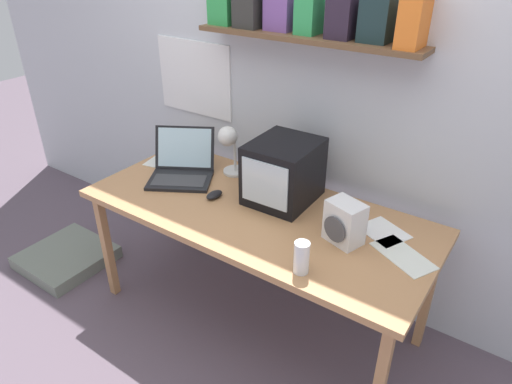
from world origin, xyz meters
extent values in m
plane|color=#60515E|center=(0.00, 0.00, 0.00)|extent=(12.00, 12.00, 0.00)
cube|color=silver|center=(0.00, 0.52, 1.30)|extent=(5.60, 0.06, 2.60)
cube|color=white|center=(-0.80, 0.48, 1.17)|extent=(0.57, 0.01, 0.46)
cube|color=brown|center=(0.01, 0.40, 1.52)|extent=(1.20, 0.18, 0.02)
cube|color=green|center=(-0.50, 0.42, 1.63)|extent=(0.14, 0.13, 0.21)
cube|color=#2D2D2A|center=(-0.32, 0.42, 1.66)|extent=(0.14, 0.14, 0.25)
cube|color=#754B95|center=(-0.15, 0.43, 1.65)|extent=(0.14, 0.11, 0.25)
cube|color=green|center=(0.01, 0.43, 1.62)|extent=(0.10, 0.12, 0.18)
cube|color=#291E2D|center=(0.19, 0.42, 1.65)|extent=(0.12, 0.13, 0.24)
cube|color=#192D2E|center=(0.35, 0.43, 1.63)|extent=(0.13, 0.12, 0.19)
cube|color=orange|center=(0.52, 0.41, 1.65)|extent=(0.10, 0.16, 0.23)
cube|color=tan|center=(0.00, 0.00, 0.72)|extent=(1.81, 0.79, 0.03)
cube|color=tan|center=(-0.84, -0.33, 0.35)|extent=(0.04, 0.05, 0.70)
cube|color=tan|center=(-0.84, 0.33, 0.35)|extent=(0.04, 0.05, 0.70)
cube|color=tan|center=(0.84, 0.33, 0.35)|extent=(0.04, 0.05, 0.70)
cube|color=black|center=(0.05, 0.17, 0.90)|extent=(0.32, 0.37, 0.32)
cube|color=silver|center=(0.06, -0.01, 0.90)|extent=(0.26, 0.01, 0.23)
cube|color=black|center=(-0.52, 0.00, 0.74)|extent=(0.43, 0.39, 0.02)
cube|color=#38383A|center=(-0.51, -0.02, 0.75)|extent=(0.32, 0.27, 0.00)
cube|color=black|center=(-0.61, 0.15, 0.87)|extent=(0.35, 0.26, 0.23)
cube|color=silver|center=(-0.61, 0.15, 0.87)|extent=(0.32, 0.24, 0.21)
cylinder|color=silver|center=(-0.33, 0.27, 0.74)|extent=(0.14, 0.14, 0.01)
cylinder|color=silver|center=(-0.33, 0.27, 0.87)|extent=(0.02, 0.02, 0.24)
sphere|color=silver|center=(-0.33, 0.20, 0.99)|extent=(0.11, 0.11, 0.11)
cylinder|color=white|center=(0.43, -0.30, 0.81)|extent=(0.07, 0.07, 0.14)
cylinder|color=#CC3D47|center=(0.43, -0.30, 0.79)|extent=(0.06, 0.06, 0.10)
cube|color=white|center=(0.48, 0.00, 0.84)|extent=(0.19, 0.16, 0.20)
cylinder|color=#4C4C51|center=(0.46, -0.06, 0.83)|extent=(0.12, 0.04, 0.12)
ellipsoid|color=black|center=(-0.25, -0.03, 0.75)|extent=(0.07, 0.11, 0.03)
cube|color=silver|center=(0.75, 0.05, 0.74)|extent=(0.32, 0.26, 0.00)
cube|color=white|center=(-0.78, 0.14, 0.74)|extent=(0.23, 0.24, 0.00)
cube|color=white|center=(0.61, 0.17, 0.74)|extent=(0.26, 0.24, 0.00)
cube|color=slate|center=(-1.34, -0.32, 0.04)|extent=(0.52, 0.52, 0.09)
camera|label=1|loc=(1.13, -1.62, 1.96)|focal=32.00mm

